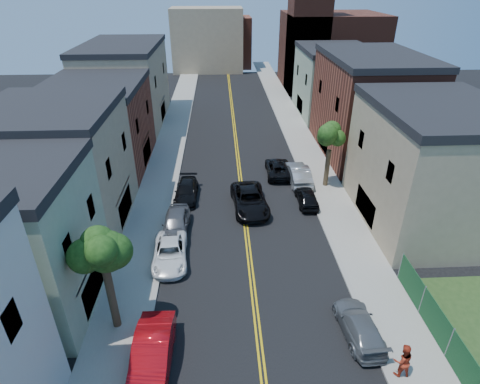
{
  "coord_description": "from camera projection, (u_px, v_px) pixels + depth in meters",
  "views": [
    {
      "loc": [
        -1.8,
        -1.94,
        17.39
      ],
      "look_at": [
        -0.35,
        25.7,
        2.0
      ],
      "focal_mm": 29.19,
      "sensor_mm": 36.0,
      "label": 1
    }
  ],
  "objects": [
    {
      "name": "grey_car_left",
      "position": [
        176.0,
        223.0,
        29.78
      ],
      "size": [
        2.05,
        4.9,
        1.66
      ],
      "primitive_type": "imported",
      "rotation": [
        0.0,
        0.0,
        -0.02
      ],
      "color": "#505257",
      "rests_on": "ground"
    },
    {
      "name": "bldg_right_palegrn",
      "position": [
        333.0,
        84.0,
        54.19
      ],
      "size": [
        9.0,
        12.0,
        8.5
      ],
      "primitive_type": "cube",
      "color": "gray",
      "rests_on": "ground"
    },
    {
      "name": "sidewalk_right",
      "position": [
        304.0,
        145.0,
        45.46
      ],
      "size": [
        3.2,
        100.0,
        0.15
      ],
      "primitive_type": "cube",
      "color": "gray",
      "rests_on": "ground"
    },
    {
      "name": "bldg_left_tan_far",
      "position": [
        126.0,
        86.0,
        50.92
      ],
      "size": [
        9.0,
        16.0,
        9.5
      ],
      "primitive_type": "cube",
      "color": "#998466",
      "rests_on": "ground"
    },
    {
      "name": "tree_right_far",
      "position": [
        332.0,
        128.0,
        33.98
      ],
      "size": [
        4.4,
        4.4,
        8.03
      ],
      "color": "#322419",
      "rests_on": "sidewalk_right"
    },
    {
      "name": "silver_car_right",
      "position": [
        298.0,
        174.0,
        37.2
      ],
      "size": [
        1.94,
        5.19,
        1.69
      ],
      "primitive_type": "imported",
      "rotation": [
        0.0,
        0.0,
        3.17
      ],
      "color": "#9C9EA3",
      "rests_on": "ground"
    },
    {
      "name": "black_car_left",
      "position": [
        186.0,
        191.0,
        34.48
      ],
      "size": [
        2.09,
        4.85,
        1.39
      ],
      "primitive_type": "imported",
      "rotation": [
        0.0,
        0.0,
        -0.03
      ],
      "color": "black",
      "rests_on": "ground"
    },
    {
      "name": "sidewalk_left",
      "position": [
        168.0,
        148.0,
        44.74
      ],
      "size": [
        3.2,
        100.0,
        0.15
      ],
      "primitive_type": "cube",
      "color": "gray",
      "rests_on": "ground"
    },
    {
      "name": "bldg_left_palegrn",
      "position": [
        2.0,
        248.0,
        21.49
      ],
      "size": [
        9.0,
        8.0,
        8.5
      ],
      "primitive_type": "cube",
      "color": "gray",
      "rests_on": "ground"
    },
    {
      "name": "backdrop_left",
      "position": [
        207.0,
        40.0,
        78.7
      ],
      "size": [
        14.0,
        8.0,
        12.0
      ],
      "primitive_type": "cube",
      "color": "#998466",
      "rests_on": "ground"
    },
    {
      "name": "bldg_left_brick",
      "position": [
        99.0,
        128.0,
        39.07
      ],
      "size": [
        9.0,
        12.0,
        8.0
      ],
      "primitive_type": "cube",
      "color": "brown",
      "rests_on": "ground"
    },
    {
      "name": "tree_left_mid",
      "position": [
        98.0,
        230.0,
        18.9
      ],
      "size": [
        5.2,
        5.2,
        9.29
      ],
      "color": "#322419",
      "rests_on": "sidewalk_left"
    },
    {
      "name": "red_sedan",
      "position": [
        152.0,
        354.0,
        19.43
      ],
      "size": [
        1.89,
        5.24,
        1.72
      ],
      "primitive_type": "imported",
      "rotation": [
        0.0,
        0.0,
        -0.01
      ],
      "color": "red",
      "rests_on": "ground"
    },
    {
      "name": "black_car_right",
      "position": [
        307.0,
        197.0,
        33.61
      ],
      "size": [
        1.67,
        4.04,
        1.37
      ],
      "primitive_type": "imported",
      "rotation": [
        0.0,
        0.0,
        3.13
      ],
      "color": "black",
      "rests_on": "ground"
    },
    {
      "name": "bldg_left_tan_near",
      "position": [
        59.0,
        172.0,
        29.22
      ],
      "size": [
        9.0,
        10.0,
        9.0
      ],
      "primitive_type": "cube",
      "color": "#998466",
      "rests_on": "ground"
    },
    {
      "name": "black_suv_lane",
      "position": [
        250.0,
        200.0,
        32.88
      ],
      "size": [
        3.22,
        6.18,
        1.66
      ],
      "primitive_type": "imported",
      "rotation": [
        0.0,
        0.0,
        0.08
      ],
      "color": "black",
      "rests_on": "ground"
    },
    {
      "name": "pedestrian_right",
      "position": [
        402.0,
        360.0,
        18.82
      ],
      "size": [
        0.96,
        0.75,
        1.96
      ],
      "primitive_type": "imported",
      "rotation": [
        0.0,
        0.0,
        3.15
      ],
      "color": "#B1311B",
      "rests_on": "sidewalk_right"
    },
    {
      "name": "curb_right",
      "position": [
        289.0,
        145.0,
        45.38
      ],
      "size": [
        0.3,
        100.0,
        0.15
      ],
      "primitive_type": "cube",
      "color": "gray",
      "rests_on": "ground"
    },
    {
      "name": "backdrop_center",
      "position": [
        227.0,
        42.0,
        82.86
      ],
      "size": [
        10.0,
        8.0,
        10.0
      ],
      "primitive_type": "cube",
      "color": "brown",
      "rests_on": "ground"
    },
    {
      "name": "bldg_right_brick",
      "position": [
        368.0,
        108.0,
        41.6
      ],
      "size": [
        9.0,
        14.0,
        10.0
      ],
      "primitive_type": "cube",
      "color": "brown",
      "rests_on": "ground"
    },
    {
      "name": "bldg_right_tan",
      "position": [
        429.0,
        169.0,
        29.63
      ],
      "size": [
        9.0,
        12.0,
        9.0
      ],
      "primitive_type": "cube",
      "color": "#998466",
      "rests_on": "ground"
    },
    {
      "name": "church",
      "position": [
        326.0,
        44.0,
        65.99
      ],
      "size": [
        16.2,
        14.2,
        22.6
      ],
      "color": "#4C2319",
      "rests_on": "ground"
    },
    {
      "name": "curb_left",
      "position": [
        183.0,
        148.0,
        44.82
      ],
      "size": [
        0.3,
        100.0,
        0.15
      ],
      "primitive_type": "cube",
      "color": "gray",
      "rests_on": "ground"
    },
    {
      "name": "fence_right",
      "position": [
        466.0,
        369.0,
        18.42
      ],
      "size": [
        0.04,
        15.0,
        1.9
      ],
      "primitive_type": "cube",
      "color": "#143F1E",
      "rests_on": "sidewalk_right"
    },
    {
      "name": "white_pickup",
      "position": [
        170.0,
        253.0,
        26.83
      ],
      "size": [
        2.58,
        5.08,
        1.38
      ],
      "primitive_type": "imported",
      "rotation": [
        0.0,
        0.0,
        0.06
      ],
      "color": "white",
      "rests_on": "ground"
    },
    {
      "name": "grey_car_right",
      "position": [
        359.0,
        326.0,
        21.29
      ],
      "size": [
        2.12,
        4.64,
        1.32
      ],
      "primitive_type": "imported",
      "rotation": [
        0.0,
        0.0,
        3.2
      ],
      "color": "slate",
      "rests_on": "ground"
    },
    {
      "name": "dark_car_right_far",
      "position": [
        278.0,
        168.0,
        38.61
      ],
      "size": [
        2.47,
        5.1,
        1.4
      ],
      "primitive_type": "imported",
      "rotation": [
        0.0,
        0.0,
        3.11
      ],
      "color": "black",
      "rests_on": "ground"
    }
  ]
}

